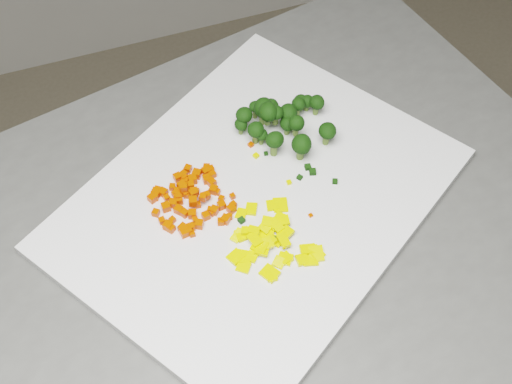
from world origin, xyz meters
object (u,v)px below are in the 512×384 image
object	(u,v)px
counter_block	(240,372)
cutting_board	(256,199)
broccoli_pile	(285,115)
carrot_pile	(193,194)
pepper_pile	(272,234)

from	to	relation	value
counter_block	cutting_board	size ratio (longest dim) A/B	1.94
counter_block	broccoli_pile	distance (m)	0.53
carrot_pile	cutting_board	bearing A→B (deg)	-14.75
carrot_pile	broccoli_pile	distance (m)	0.17
broccoli_pile	cutting_board	bearing A→B (deg)	-128.59
carrot_pile	pepper_pile	world-z (taller)	carrot_pile
broccoli_pile	counter_block	bearing A→B (deg)	-130.17
pepper_pile	cutting_board	bearing A→B (deg)	87.98
pepper_pile	counter_block	bearing A→B (deg)	159.95
broccoli_pile	carrot_pile	bearing A→B (deg)	-154.38
pepper_pile	broccoli_pile	world-z (taller)	broccoli_pile
counter_block	cutting_board	xyz separation A→B (m)	(0.05, 0.05, 0.46)
cutting_board	carrot_pile	size ratio (longest dim) A/B	4.50
carrot_pile	counter_block	bearing A→B (deg)	-66.00
pepper_pile	broccoli_pile	bearing A→B (deg)	64.24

